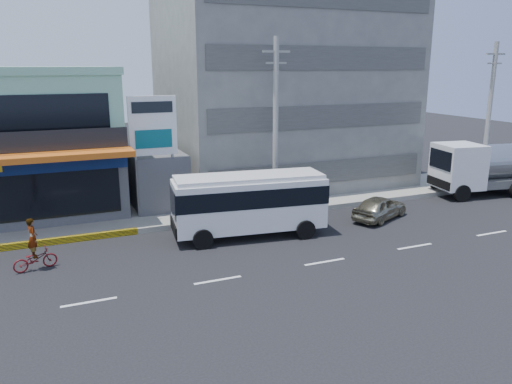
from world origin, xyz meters
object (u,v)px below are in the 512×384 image
motorcycle_rider (34,253)px  sedan (380,207)px  utility_pole_near (276,127)px  shop_building (7,145)px  utility_pole_far (489,116)px  satellite_dish (157,152)px  tanker_truck (494,167)px  minibus (249,200)px  billboard (153,133)px  concrete_building (281,87)px

motorcycle_rider → sedan: bearing=1.0°
utility_pole_near → motorcycle_rider: bearing=-165.4°
shop_building → motorcycle_rider: size_ratio=5.40×
shop_building → utility_pole_far: (30.00, -6.55, 1.15)m
shop_building → satellite_dish: 8.54m
shop_building → sedan: bearing=-26.6°
utility_pole_far → tanker_truck: size_ratio=1.09×
minibus → utility_pole_far: bearing=8.7°
minibus → motorcycle_rider: size_ratio=3.43×
minibus → billboard: bearing=128.6°
billboard → utility_pole_far: bearing=-4.6°
concrete_building → satellite_dish: concrete_building is taller
shop_building → utility_pole_near: (14.00, -6.55, 1.15)m
motorcycle_rider → billboard: bearing=39.2°
shop_building → motorcycle_rider: (1.19, -9.88, -3.24)m
satellite_dish → billboard: bearing=-105.5°
billboard → shop_building: bearing=147.7°
utility_pole_near → minibus: size_ratio=1.27×
sedan → motorcycle_rider: motorcycle_rider is taller
concrete_building → sedan: concrete_building is taller
shop_building → minibus: size_ratio=1.58×
concrete_building → utility_pole_far: concrete_building is taller
utility_pole_near → motorcycle_rider: utility_pole_near is taller
minibus → motorcycle_rider: (-10.03, -0.47, -1.15)m
shop_building → utility_pole_near: bearing=-25.1°
sedan → tanker_truck: bearing=-104.9°
utility_pole_far → motorcycle_rider: utility_pole_far is taller
utility_pole_near → tanker_truck: bearing=-4.6°
minibus → tanker_truck: 18.42m
concrete_building → utility_pole_near: size_ratio=1.60×
utility_pole_far → motorcycle_rider: bearing=-173.4°
satellite_dish → sedan: size_ratio=0.38×
satellite_dish → billboard: size_ratio=0.22×
minibus → motorcycle_rider: 10.11m
utility_pole_near → sedan: 7.45m
billboard → utility_pole_near: 6.75m
utility_pole_near → sedan: bearing=-30.5°
concrete_building → utility_pole_far: (12.00, -7.60, -1.85)m
concrete_building → satellite_dish: size_ratio=10.67×
utility_pole_near → tanker_truck: (15.58, -1.27, -3.27)m
utility_pole_near → shop_building: bearing=154.9°
sedan → motorcycle_rider: (-17.94, -0.31, 0.08)m
concrete_building → satellite_dish: 11.30m
satellite_dish → billboard: 2.31m
motorcycle_rider → utility_pole_far: bearing=6.6°
sedan → tanker_truck: tanker_truck is taller
shop_building → minibus: 14.80m
billboard → utility_pole_far: size_ratio=0.69×
shop_building → concrete_building: bearing=3.4°
satellite_dish → tanker_truck: bearing=-12.7°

